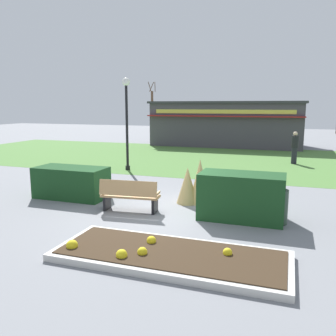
# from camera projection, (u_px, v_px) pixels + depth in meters

# --- Properties ---
(ground_plane) EXTENTS (80.00, 80.00, 0.00)m
(ground_plane) POSITION_uv_depth(u_px,v_px,m) (155.00, 212.00, 10.20)
(ground_plane) COLOR slate
(lawn_patch) EXTENTS (36.00, 12.00, 0.01)m
(lawn_patch) POSITION_uv_depth(u_px,v_px,m) (223.00, 159.00, 20.23)
(lawn_patch) COLOR #4C7A38
(lawn_patch) RESTS_ON ground_plane
(flower_bed) EXTENTS (4.68, 1.82, 0.31)m
(flower_bed) POSITION_uv_depth(u_px,v_px,m) (169.00, 255.00, 7.05)
(flower_bed) COLOR beige
(flower_bed) RESTS_ON ground_plane
(park_bench) EXTENTS (1.74, 0.70, 0.95)m
(park_bench) POSITION_uv_depth(u_px,v_px,m) (130.00, 195.00, 10.15)
(park_bench) COLOR tan
(park_bench) RESTS_ON ground_plane
(hedge_left) EXTENTS (2.38, 1.10, 1.03)m
(hedge_left) POSITION_uv_depth(u_px,v_px,m) (71.00, 183.00, 11.70)
(hedge_left) COLOR #19421E
(hedge_left) RESTS_ON ground_plane
(hedge_right) EXTENTS (2.23, 1.10, 1.25)m
(hedge_right) POSITION_uv_depth(u_px,v_px,m) (241.00, 196.00, 9.47)
(hedge_right) COLOR #19421E
(hedge_right) RESTS_ON ground_plane
(ornamental_grass_behind_left) EXTENTS (0.68, 0.68, 1.14)m
(ornamental_grass_behind_left) POSITION_uv_depth(u_px,v_px,m) (187.00, 185.00, 11.04)
(ornamental_grass_behind_left) COLOR tan
(ornamental_grass_behind_left) RESTS_ON ground_plane
(ornamental_grass_behind_right) EXTENTS (0.67, 0.67, 1.40)m
(ornamental_grass_behind_right) POSITION_uv_depth(u_px,v_px,m) (200.00, 181.00, 11.00)
(ornamental_grass_behind_right) COLOR tan
(ornamental_grass_behind_right) RESTS_ON ground_plane
(lamppost_mid) EXTENTS (0.36, 0.36, 4.27)m
(lamppost_mid) POSITION_uv_depth(u_px,v_px,m) (127.00, 113.00, 16.39)
(lamppost_mid) COLOR black
(lamppost_mid) RESTS_ON ground_plane
(trash_bin) EXTENTS (0.52, 0.52, 0.90)m
(trash_bin) POSITION_uv_depth(u_px,v_px,m) (278.00, 207.00, 9.15)
(trash_bin) COLOR #2D4233
(trash_bin) RESTS_ON ground_plane
(food_kiosk) EXTENTS (11.23, 4.72, 3.32)m
(food_kiosk) POSITION_uv_depth(u_px,v_px,m) (227.00, 123.00, 26.81)
(food_kiosk) COLOR #47424C
(food_kiosk) RESTS_ON ground_plane
(person_strolling) EXTENTS (0.34, 0.34, 1.69)m
(person_strolling) POSITION_uv_depth(u_px,v_px,m) (295.00, 147.00, 18.45)
(person_strolling) COLOR #23232D
(person_strolling) RESTS_ON ground_plane
(parked_car_west_slot) EXTENTS (4.22, 2.09, 1.20)m
(parked_car_west_slot) POSITION_uv_depth(u_px,v_px,m) (222.00, 129.00, 35.99)
(parked_car_west_slot) COLOR #B7BABF
(parked_car_west_slot) RESTS_ON ground_plane
(parked_car_center_slot) EXTENTS (4.26, 2.17, 1.20)m
(parked_car_center_slot) POSITION_uv_depth(u_px,v_px,m) (274.00, 130.00, 34.33)
(parked_car_center_slot) COLOR silver
(parked_car_center_slot) RESTS_ON ground_plane
(tree_right_bg) EXTENTS (0.91, 0.96, 5.71)m
(tree_right_bg) POSITION_uv_depth(u_px,v_px,m) (152.00, 110.00, 41.54)
(tree_right_bg) COLOR brown
(tree_right_bg) RESTS_ON ground_plane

